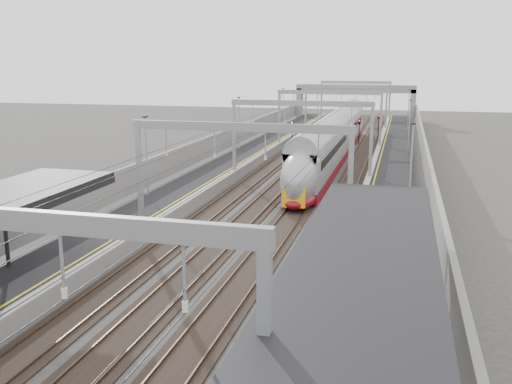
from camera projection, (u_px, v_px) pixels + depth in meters
The scene contains 13 objects.
platform_left at pixel (227, 169), 57.33m from camera, with size 4.00×120.00×1.00m, color black.
platform_right at pixel (390, 176), 53.43m from camera, with size 4.00×120.00×1.00m, color black.
tracks at pixel (305, 177), 55.48m from camera, with size 11.40×140.00×0.20m.
overhead_line at pixel (317, 109), 60.38m from camera, with size 13.00×140.00×6.60m.
canopy_right at pixel (350, 328), 12.74m from camera, with size 4.40×30.00×4.24m.
overbridge at pixel (355, 93), 106.26m from camera, with size 22.00×2.20×6.90m.
wall_left at pixel (197, 156), 57.86m from camera, with size 0.30×120.00×3.20m, color gray.
wall_right at pixel (426, 166), 52.41m from camera, with size 0.30×120.00×3.20m, color gray.
train at pixel (333, 143), 63.41m from camera, with size 2.77×50.46×4.38m.
bench at pixel (400, 295), 23.30m from camera, with size 0.60×1.93×0.98m.
signal_green at pixel (292, 129), 74.99m from camera, with size 0.32×0.32×3.48m.
signal_red_near at pixel (359, 127), 77.38m from camera, with size 0.32×0.32×3.48m.
signal_red_far at pixel (379, 121), 84.77m from camera, with size 0.32×0.32×3.48m.
Camera 1 is at (8.93, -8.91, 10.88)m, focal length 40.00 mm.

